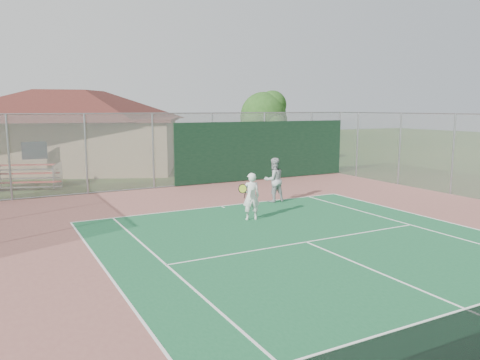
% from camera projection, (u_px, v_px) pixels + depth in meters
% --- Properties ---
extents(back_fence, '(20.08, 0.11, 3.53)m').
position_uv_depth(back_fence, '(214.00, 150.00, 23.06)').
color(back_fence, gray).
rests_on(back_fence, ground).
extents(side_fence_right, '(0.08, 9.00, 3.50)m').
position_uv_depth(side_fence_right, '(400.00, 149.00, 22.82)').
color(side_fence_right, gray).
rests_on(side_fence_right, ground).
extents(clubhouse, '(15.58, 13.32, 5.69)m').
position_uv_depth(clubhouse, '(72.00, 122.00, 28.28)').
color(clubhouse, tan).
rests_on(clubhouse, ground).
extents(bleachers, '(3.42, 2.57, 1.09)m').
position_uv_depth(bleachers, '(27.00, 176.00, 21.95)').
color(bleachers, '#B33529').
rests_on(bleachers, ground).
extents(tree, '(3.48, 3.30, 4.86)m').
position_uv_depth(tree, '(265.00, 116.00, 30.23)').
color(tree, '#392514').
rests_on(tree, ground).
extents(player_white_front, '(0.99, 0.66, 1.59)m').
position_uv_depth(player_white_front, '(251.00, 197.00, 15.61)').
color(player_white_front, silver).
rests_on(player_white_front, ground).
extents(player_grey_back, '(0.87, 0.68, 1.77)m').
position_uv_depth(player_grey_back, '(274.00, 180.00, 18.62)').
color(player_grey_back, '#A8AAAD').
rests_on(player_grey_back, ground).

